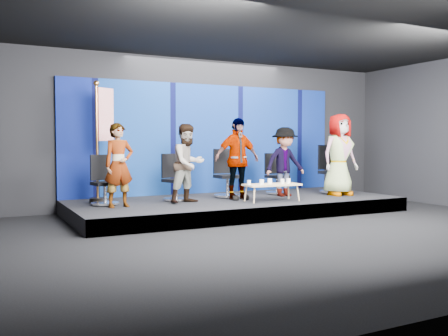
# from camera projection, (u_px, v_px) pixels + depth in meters

# --- Properties ---
(ground) EXTENTS (10.00, 10.00, 0.00)m
(ground) POSITION_uv_depth(u_px,v_px,m) (304.00, 231.00, 8.58)
(ground) COLOR black
(ground) RESTS_ON ground
(room_walls) EXTENTS (10.02, 8.02, 3.51)m
(room_walls) POSITION_uv_depth(u_px,v_px,m) (306.00, 89.00, 8.45)
(room_walls) COLOR black
(room_walls) RESTS_ON ground
(riser) EXTENTS (7.00, 3.00, 0.30)m
(riser) POSITION_uv_depth(u_px,v_px,m) (236.00, 206.00, 10.80)
(riser) COLOR black
(riser) RESTS_ON ground
(backdrop) EXTENTS (7.00, 0.08, 2.60)m
(backdrop) POSITION_uv_depth(u_px,v_px,m) (207.00, 139.00, 12.01)
(backdrop) COLOR #070D5B
(backdrop) RESTS_ON riser
(chair_a) EXTENTS (0.62, 0.62, 0.98)m
(chair_a) POSITION_uv_depth(u_px,v_px,m) (104.00, 188.00, 9.70)
(chair_a) COLOR silver
(chair_a) RESTS_ON riser
(panelist_a) EXTENTS (0.63, 0.46, 1.58)m
(panelist_a) POSITION_uv_depth(u_px,v_px,m) (119.00, 165.00, 9.34)
(panelist_a) COLOR black
(panelist_a) RESTS_ON riser
(chair_b) EXTENTS (0.69, 0.69, 0.98)m
(chair_b) POSITION_uv_depth(u_px,v_px,m) (175.00, 185.00, 10.42)
(chair_b) COLOR silver
(chair_b) RESTS_ON riser
(panelist_b) EXTENTS (0.91, 0.80, 1.59)m
(panelist_b) POSITION_uv_depth(u_px,v_px,m) (188.00, 164.00, 10.00)
(panelist_b) COLOR black
(panelist_b) RESTS_ON riser
(chair_c) EXTENTS (0.61, 0.61, 1.07)m
(chair_c) POSITION_uv_depth(u_px,v_px,m) (226.00, 181.00, 11.09)
(chair_c) COLOR silver
(chair_c) RESTS_ON riser
(panelist_c) EXTENTS (1.02, 0.43, 1.74)m
(panelist_c) POSITION_uv_depth(u_px,v_px,m) (237.00, 159.00, 10.61)
(panelist_c) COLOR black
(panelist_c) RESTS_ON riser
(chair_d) EXTENTS (0.57, 0.57, 0.96)m
(chair_d) POSITION_uv_depth(u_px,v_px,m) (276.00, 181.00, 11.76)
(chair_d) COLOR silver
(chair_d) RESTS_ON riser
(panelist_d) EXTENTS (1.03, 0.62, 1.56)m
(panelist_d) POSITION_uv_depth(u_px,v_px,m) (285.00, 162.00, 11.26)
(panelist_d) COLOR black
(panelist_d) RESTS_ON riser
(chair_e) EXTENTS (0.67, 0.67, 1.15)m
(chair_e) POSITION_uv_depth(u_px,v_px,m) (331.00, 177.00, 11.98)
(chair_e) COLOR silver
(chair_e) RESTS_ON riser
(panelist_e) EXTENTS (0.93, 0.62, 1.87)m
(panelist_e) POSITION_uv_depth(u_px,v_px,m) (339.00, 155.00, 11.45)
(panelist_e) COLOR black
(panelist_e) RESTS_ON riser
(coffee_table) EXTENTS (1.20, 0.56, 0.36)m
(coffee_table) POSITION_uv_depth(u_px,v_px,m) (272.00, 185.00, 10.32)
(coffee_table) COLOR tan
(coffee_table) RESTS_ON riser
(mug_a) EXTENTS (0.07, 0.07, 0.09)m
(mug_a) POSITION_uv_depth(u_px,v_px,m) (249.00, 182.00, 10.14)
(mug_a) COLOR white
(mug_a) RESTS_ON coffee_table
(mug_b) EXTENTS (0.09, 0.09, 0.10)m
(mug_b) POSITION_uv_depth(u_px,v_px,m) (262.00, 182.00, 10.18)
(mug_b) COLOR white
(mug_b) RESTS_ON coffee_table
(mug_c) EXTENTS (0.09, 0.09, 0.11)m
(mug_c) POSITION_uv_depth(u_px,v_px,m) (270.00, 181.00, 10.35)
(mug_c) COLOR white
(mug_c) RESTS_ON coffee_table
(mug_d) EXTENTS (0.08, 0.08, 0.10)m
(mug_d) POSITION_uv_depth(u_px,v_px,m) (282.00, 181.00, 10.41)
(mug_d) COLOR white
(mug_d) RESTS_ON coffee_table
(mug_e) EXTENTS (0.09, 0.09, 0.10)m
(mug_e) POSITION_uv_depth(u_px,v_px,m) (288.00, 181.00, 10.49)
(mug_e) COLOR white
(mug_e) RESTS_ON coffee_table
(flag_stand) EXTENTS (0.54, 0.35, 2.45)m
(flag_stand) POSITION_uv_depth(u_px,v_px,m) (102.00, 138.00, 10.05)
(flag_stand) COLOR black
(flag_stand) RESTS_ON riser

